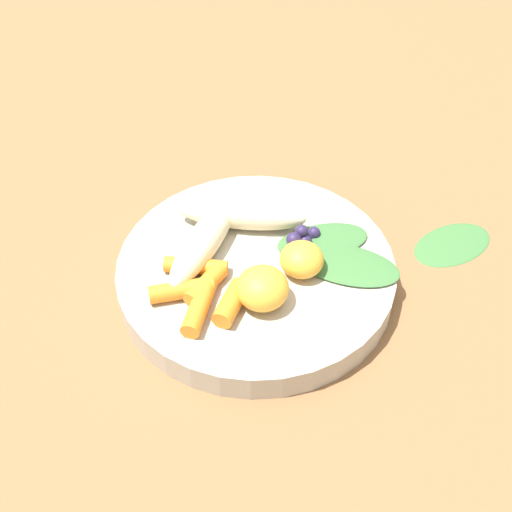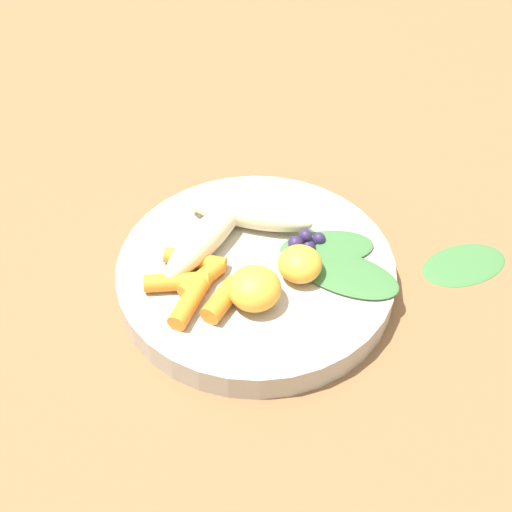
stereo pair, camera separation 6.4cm
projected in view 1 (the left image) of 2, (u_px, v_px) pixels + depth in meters
name	position (u px, v px, depth m)	size (l,w,h in m)	color
ground_plane	(256.00, 283.00, 0.67)	(2.40, 2.40, 0.00)	brown
bowl	(256.00, 273.00, 0.66)	(0.27, 0.27, 0.03)	#B2AD9E
banana_peeled_left	(204.00, 241.00, 0.64)	(0.13, 0.03, 0.03)	beige
banana_peeled_right	(242.00, 214.00, 0.67)	(0.13, 0.03, 0.03)	beige
orange_segment_near	(302.00, 259.00, 0.63)	(0.04, 0.04, 0.03)	#F4A833
orange_segment_far	(262.00, 288.00, 0.60)	(0.05, 0.05, 0.04)	#F4A833
carrot_front	(196.00, 266.00, 0.63)	(0.02, 0.02, 0.06)	orange
carrot_mid_left	(180.00, 289.00, 0.61)	(0.02, 0.02, 0.06)	orange
carrot_mid_right	(206.00, 285.00, 0.61)	(0.02, 0.02, 0.05)	orange
carrot_rear	(199.00, 307.00, 0.60)	(0.02, 0.02, 0.06)	orange
carrot_small	(231.00, 303.00, 0.60)	(0.02, 0.02, 0.05)	orange
blueberry_pile	(304.00, 241.00, 0.65)	(0.04, 0.04, 0.03)	#2D234C
kale_leaf_left	(346.00, 264.00, 0.64)	(0.10, 0.05, 0.01)	#3D7038
kale_leaf_right	(323.00, 241.00, 0.66)	(0.09, 0.05, 0.01)	#3D7038
kale_leaf_stray	(453.00, 243.00, 0.70)	(0.09, 0.06, 0.01)	#3D7038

